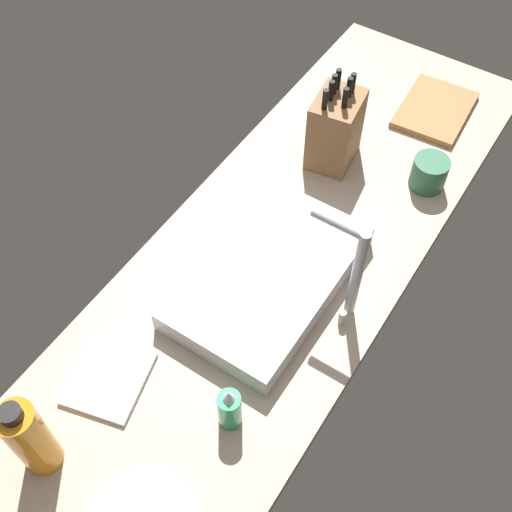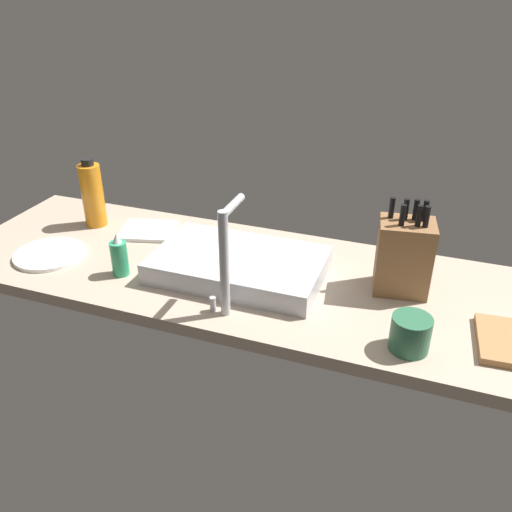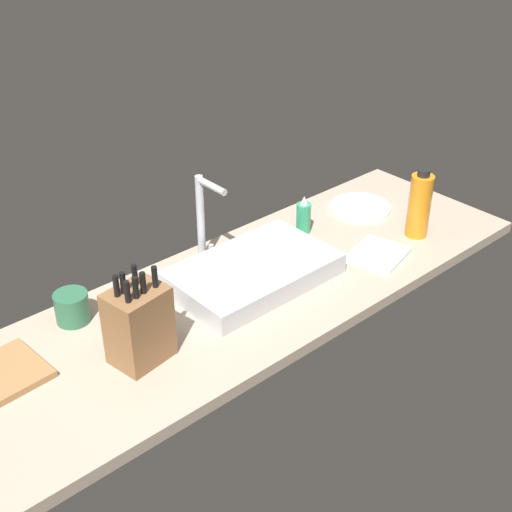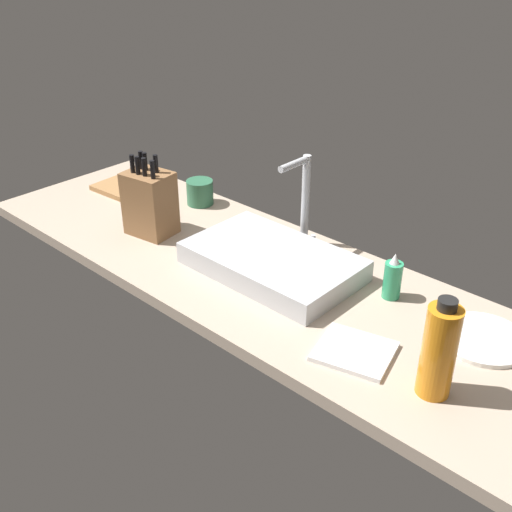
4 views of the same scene
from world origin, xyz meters
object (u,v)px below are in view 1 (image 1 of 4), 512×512
(sink_basin, at_px, (268,277))
(faucet, at_px, (352,267))
(dish_towel, at_px, (109,378))
(coffee_mug, at_px, (429,173))
(knife_block, at_px, (335,129))
(soap_bottle, at_px, (230,408))
(water_bottle, at_px, (30,438))
(cutting_board, at_px, (435,110))

(sink_basin, relative_size, faucet, 1.68)
(dish_towel, xyz_separation_m, coffee_mug, (-0.87, 0.33, 0.04))
(faucet, xyz_separation_m, knife_block, (-0.40, -0.25, -0.06))
(soap_bottle, bearing_deg, knife_block, -166.01)
(knife_block, bearing_deg, sink_basin, 1.28)
(soap_bottle, height_order, coffee_mug, soap_bottle)
(sink_basin, distance_m, coffee_mug, 0.52)
(water_bottle, xyz_separation_m, dish_towel, (-0.19, -0.01, -0.10))
(sink_basin, height_order, coffee_mug, coffee_mug)
(knife_block, bearing_deg, dish_towel, -13.80)
(faucet, xyz_separation_m, soap_bottle, (0.35, -0.07, -0.11))
(faucet, bearing_deg, soap_bottle, -10.62)
(soap_bottle, bearing_deg, water_bottle, -44.66)
(sink_basin, bearing_deg, soap_bottle, 19.46)
(cutting_board, relative_size, coffee_mug, 2.65)
(sink_basin, distance_m, dish_towel, 0.41)
(faucet, distance_m, dish_towel, 0.55)
(sink_basin, xyz_separation_m, knife_block, (-0.44, -0.08, 0.07))
(sink_basin, relative_size, cutting_board, 1.95)
(coffee_mug, bearing_deg, sink_basin, -19.90)
(sink_basin, distance_m, faucet, 0.22)
(water_bottle, relative_size, dish_towel, 1.37)
(soap_bottle, bearing_deg, cutting_board, -178.41)
(knife_block, bearing_deg, water_bottle, -12.52)
(sink_basin, distance_m, knife_block, 0.45)
(faucet, height_order, knife_block, faucet)
(soap_bottle, height_order, water_bottle, water_bottle)
(faucet, bearing_deg, dish_towel, -37.97)
(cutting_board, xyz_separation_m, dish_towel, (1.13, -0.23, -0.00))
(cutting_board, bearing_deg, dish_towel, -11.53)
(soap_bottle, relative_size, water_bottle, 0.56)
(cutting_board, xyz_separation_m, water_bottle, (1.33, -0.23, 0.10))
(dish_towel, bearing_deg, knife_block, 174.79)
(cutting_board, distance_m, soap_bottle, 1.07)
(dish_towel, bearing_deg, cutting_board, 168.47)
(cutting_board, height_order, dish_towel, cutting_board)
(knife_block, distance_m, cutting_board, 0.37)
(faucet, xyz_separation_m, dish_towel, (0.42, -0.33, -0.16))
(faucet, height_order, coffee_mug, faucet)
(water_bottle, bearing_deg, faucet, 152.21)
(knife_block, xyz_separation_m, water_bottle, (1.01, -0.07, 0.01))
(water_bottle, height_order, coffee_mug, water_bottle)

